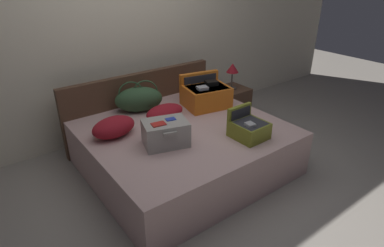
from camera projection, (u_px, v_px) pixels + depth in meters
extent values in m
plane|color=gray|center=(208.00, 184.00, 3.27)|extent=(12.00, 12.00, 0.00)
cube|color=beige|center=(123.00, 29.00, 3.89)|extent=(8.00, 0.10, 2.60)
cube|color=#BC9993|center=(185.00, 148.00, 3.46)|extent=(1.93, 1.75, 0.48)
cube|color=#4C3323|center=(142.00, 106.00, 4.04)|extent=(1.97, 0.08, 0.84)
cube|color=#D16619|center=(207.00, 97.00, 3.79)|extent=(0.56, 0.45, 0.25)
cube|color=#28282D|center=(207.00, 94.00, 3.78)|extent=(0.49, 0.40, 0.17)
cube|color=#99999E|center=(202.00, 88.00, 3.66)|extent=(0.14, 0.12, 0.04)
cube|color=black|center=(211.00, 83.00, 3.79)|extent=(0.17, 0.14, 0.06)
cube|color=#D16619|center=(199.00, 87.00, 3.94)|extent=(0.50, 0.15, 0.36)
cube|color=#28282D|center=(200.00, 88.00, 3.91)|extent=(0.42, 0.09, 0.31)
cube|color=gray|center=(166.00, 135.00, 3.00)|extent=(0.47, 0.39, 0.19)
cube|color=#28282D|center=(166.00, 132.00, 2.99)|extent=(0.41, 0.34, 0.13)
cube|color=#B21E19|center=(159.00, 126.00, 2.90)|extent=(0.14, 0.11, 0.06)
cube|color=#1E33A5|center=(171.00, 121.00, 2.99)|extent=(0.10, 0.08, 0.06)
cube|color=gray|center=(165.00, 124.00, 2.95)|extent=(0.47, 0.39, 0.04)
cube|color=gray|center=(170.00, 134.00, 2.83)|extent=(0.12, 0.06, 0.02)
cube|color=olive|center=(250.00, 130.00, 3.12)|extent=(0.30, 0.29, 0.16)
cube|color=#28282D|center=(250.00, 128.00, 3.11)|extent=(0.27, 0.26, 0.11)
cube|color=#99999E|center=(250.00, 125.00, 3.03)|extent=(0.09, 0.10, 0.03)
cube|color=olive|center=(239.00, 119.00, 3.21)|extent=(0.30, 0.04, 0.29)
cube|color=#28282D|center=(240.00, 120.00, 3.19)|extent=(0.25, 0.02, 0.24)
ellipsoid|color=#2D4C2D|center=(139.00, 99.00, 3.68)|extent=(0.60, 0.45, 0.29)
torus|color=#2D4C2D|center=(131.00, 94.00, 3.62)|extent=(0.27, 0.12, 0.28)
torus|color=#2D4C2D|center=(145.00, 92.00, 3.66)|extent=(0.27, 0.12, 0.28)
ellipsoid|color=maroon|center=(114.00, 127.00, 3.15)|extent=(0.47, 0.34, 0.19)
ellipsoid|color=maroon|center=(165.00, 112.00, 3.52)|extent=(0.45, 0.29, 0.15)
cube|color=#4C3323|center=(231.00, 104.00, 4.58)|extent=(0.44, 0.40, 0.46)
cylinder|color=#3F3833|center=(231.00, 88.00, 4.48)|extent=(0.13, 0.13, 0.02)
cylinder|color=#4C443D|center=(232.00, 80.00, 4.43)|extent=(0.02, 0.02, 0.22)
cone|color=maroon|center=(233.00, 68.00, 4.35)|extent=(0.17, 0.17, 0.12)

